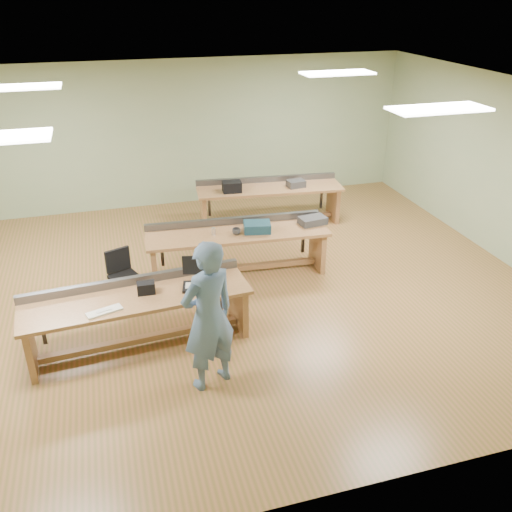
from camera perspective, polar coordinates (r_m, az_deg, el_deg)
name	(u,v)px	position (r m, az deg, el deg)	size (l,w,h in m)	color
floor	(216,291)	(8.52, -4.22, -3.70)	(10.00, 10.00, 0.00)	#955E38
ceiling	(209,95)	(7.47, -5.02, 16.56)	(10.00, 10.00, 0.00)	silver
wall_back	(173,135)	(11.64, -8.77, 12.51)	(10.00, 0.04, 3.00)	#99A980
wall_front	(315,373)	(4.50, 6.27, -12.11)	(10.00, 0.04, 3.00)	#99A980
wall_right	(506,172)	(10.06, 24.81, 8.07)	(0.04, 8.00, 3.00)	#99A980
fluor_panels	(209,97)	(7.47, -5.01, 16.33)	(6.20, 3.50, 0.03)	white
workbench_front	(138,308)	(7.19, -12.31, -5.39)	(2.95, 1.00, 0.86)	#B37B4B
workbench_mid	(237,242)	(8.80, -1.98, 1.50)	(2.97, 0.98, 0.86)	#B37B4B
workbench_back	(269,196)	(10.76, 1.40, 6.33)	(2.89, 1.04, 0.86)	#B37B4B
person	(208,317)	(6.19, -5.03, -6.37)	(0.69, 0.45, 1.88)	slate
laptop_base	(196,287)	(7.12, -6.34, -3.23)	(0.34, 0.28, 0.04)	black
laptop_screen	(195,265)	(7.12, -6.39, -0.95)	(0.34, 0.02, 0.27)	black
keyboard	(104,311)	(6.83, -15.68, -5.64)	(0.43, 0.14, 0.02)	silver
trackball_mouse	(214,292)	(6.96, -4.40, -3.80)	(0.12, 0.14, 0.06)	white
camera_bag	(146,288)	(7.08, -11.50, -3.31)	(0.23, 0.14, 0.15)	black
task_chair	(125,284)	(8.31, -13.67, -2.91)	(0.58, 0.58, 0.83)	black
parts_bin_teal	(257,227)	(8.68, 0.12, 3.08)	(0.42, 0.32, 0.15)	#163748
parts_bin_grey	(313,220)	(9.01, 5.98, 3.74)	(0.44, 0.28, 0.12)	#323134
mug	(236,231)	(8.57, -2.08, 2.60)	(0.13, 0.13, 0.10)	#323134
drinks_can	(213,231)	(8.59, -4.50, 2.61)	(0.06, 0.06, 0.12)	silver
storage_box_back	(232,187)	(10.39, -2.55, 7.30)	(0.35, 0.25, 0.20)	black
tray_back	(296,184)	(10.68, 4.23, 7.61)	(0.33, 0.24, 0.13)	#323134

